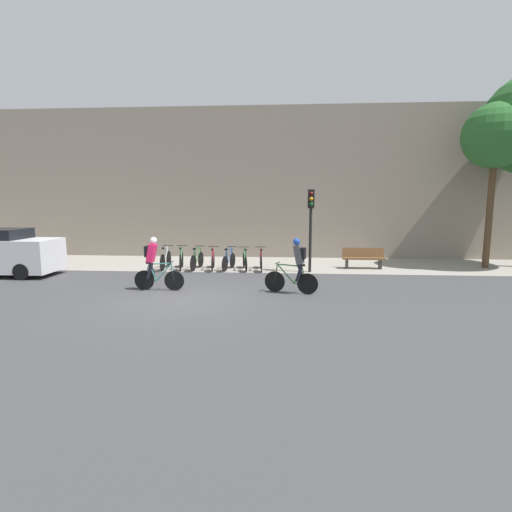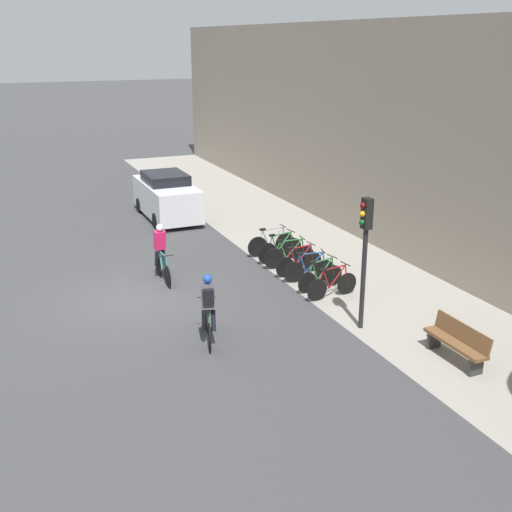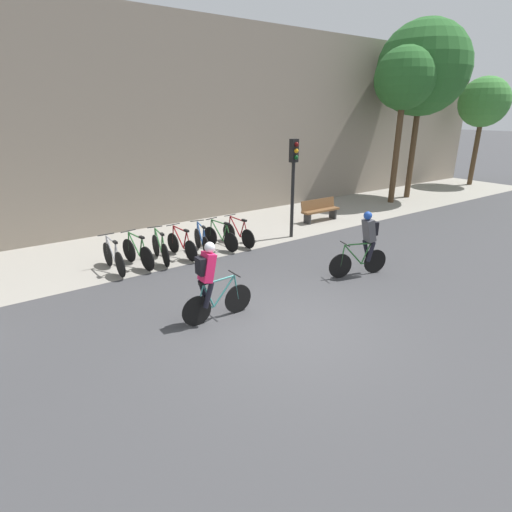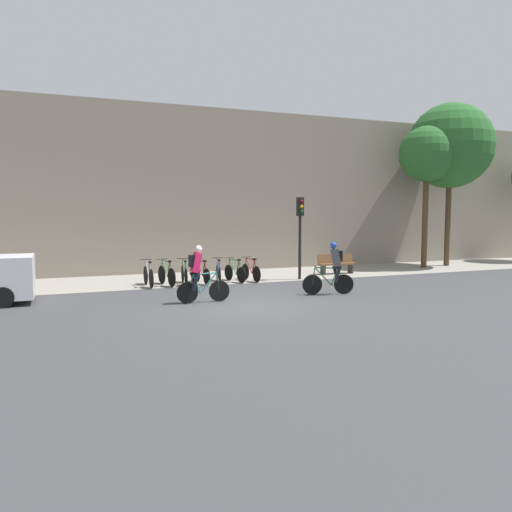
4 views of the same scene
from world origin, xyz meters
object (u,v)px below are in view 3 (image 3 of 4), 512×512
parked_bike_0 (114,257)px  parked_bike_2 (160,248)px  parked_bike_5 (221,237)px  cyclist_grey (366,242)px  bench (320,210)px  traffic_light_pole (294,170)px  cyclist_pink (210,280)px  parked_bike_6 (238,234)px  parked_bike_1 (138,253)px  parked_bike_4 (202,241)px  parked_bike_3 (182,245)px

parked_bike_0 → parked_bike_2: (1.38, -0.00, -0.01)m
parked_bike_0 → parked_bike_5: 3.45m
cyclist_grey → bench: cyclist_grey is taller
traffic_light_pole → cyclist_pink: bearing=-145.2°
parked_bike_2 → parked_bike_6: bearing=-0.0°
parked_bike_2 → parked_bike_6: parked_bike_2 is taller
cyclist_pink → parked_bike_0: (-0.84, 4.06, -0.53)m
parked_bike_0 → parked_bike_5: (3.45, -0.00, -0.03)m
cyclist_pink → traffic_light_pole: 6.66m
parked_bike_6 → parked_bike_2: bearing=180.0°
parked_bike_5 → parked_bike_2: bearing=180.0°
parked_bike_5 → bench: parked_bike_5 is taller
parked_bike_1 → bench: parked_bike_1 is taller
parked_bike_4 → traffic_light_pole: 3.97m
cyclist_grey → traffic_light_pole: traffic_light_pole is taller
parked_bike_1 → traffic_light_pole: size_ratio=0.50×
parked_bike_0 → parked_bike_6: 4.14m
parked_bike_4 → parked_bike_6: 1.38m
cyclist_grey → traffic_light_pole: bearing=80.2°
parked_bike_0 → parked_bike_2: bearing=-0.0°
bench → parked_bike_2: bearing=-174.3°
parked_bike_5 → bench: size_ratio=0.91×
parked_bike_6 → bench: parked_bike_6 is taller
parked_bike_4 → traffic_light_pole: size_ratio=0.47×
parked_bike_0 → parked_bike_1: size_ratio=1.02×
parked_bike_2 → parked_bike_4: bearing=0.0°
cyclist_grey → parked_bike_1: (-4.83, 4.18, -0.53)m
cyclist_pink → parked_bike_4: bearing=64.7°
parked_bike_1 → parked_bike_4: (2.07, -0.00, -0.02)m
parked_bike_2 → parked_bike_3: size_ratio=1.02×
cyclist_grey → parked_bike_0: size_ratio=1.02×
parked_bike_3 → parked_bike_0: bearing=180.0°
cyclist_pink → parked_bike_6: (3.30, 4.06, -0.55)m
parked_bike_5 → traffic_light_pole: bearing=-7.1°
parked_bike_1 → parked_bike_3: (1.38, -0.00, -0.02)m
parked_bike_6 → bench: bearing=9.2°
cyclist_pink → parked_bike_0: bearing=101.7°
parked_bike_5 → cyclist_pink: bearing=-122.8°
parked_bike_0 → traffic_light_pole: (6.19, -0.34, 1.94)m
cyclist_grey → parked_bike_6: bearing=108.3°
cyclist_pink → cyclist_grey: bearing=-1.5°
parked_bike_5 → parked_bike_6: parked_bike_6 is taller
cyclist_pink → parked_bike_4: (1.92, 4.06, -0.55)m
parked_bike_4 → parked_bike_6: size_ratio=0.96×
parked_bike_1 → parked_bike_5: parked_bike_1 is taller
cyclist_grey → bench: (3.04, 4.90, -0.47)m
cyclist_grey → parked_bike_5: 4.70m
parked_bike_0 → parked_bike_1: bearing=0.0°
cyclist_pink → parked_bike_0: 4.18m
cyclist_grey → parked_bike_2: bearing=134.7°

